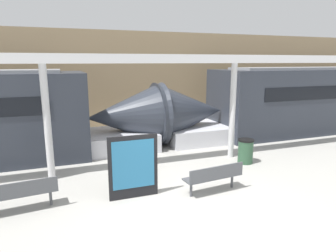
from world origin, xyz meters
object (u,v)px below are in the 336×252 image
(train_left, at_px, (332,99))
(bench_far, at_px, (18,193))
(trash_bin, at_px, (246,151))
(poster_board, at_px, (133,167))
(bench_near, at_px, (214,176))
(support_column_near, at_px, (232,111))
(support_column_far, at_px, (47,124))

(train_left, height_order, bench_far, train_left)
(trash_bin, bearing_deg, poster_board, -163.12)
(bench_near, relative_size, support_column_near, 0.50)
(bench_near, bearing_deg, train_left, 21.75)
(bench_near, relative_size, support_column_far, 0.50)
(train_left, height_order, bench_near, train_left)
(bench_far, bearing_deg, support_column_far, 63.97)
(bench_far, xyz_separation_m, support_column_near, (6.94, 1.93, 1.22))
(trash_bin, distance_m, support_column_far, 6.52)
(bench_near, height_order, trash_bin, trash_bin)
(bench_near, height_order, bench_far, same)
(train_left, height_order, support_column_near, support_column_near)
(train_left, distance_m, bench_far, 15.39)
(poster_board, relative_size, support_column_near, 0.49)
(trash_bin, bearing_deg, support_column_far, 172.96)
(support_column_near, bearing_deg, bench_far, -164.45)
(bench_near, distance_m, trash_bin, 2.85)
(support_column_near, xyz_separation_m, support_column_far, (-6.24, 0.00, 0.00))
(support_column_near, height_order, support_column_far, same)
(bench_near, height_order, support_column_near, support_column_near)
(bench_near, xyz_separation_m, support_column_far, (-4.13, 2.56, 1.22))
(train_left, distance_m, bench_near, 11.16)
(bench_near, distance_m, bench_far, 4.87)
(train_left, xyz_separation_m, bench_far, (-14.69, -4.49, -1.02))
(bench_far, height_order, support_column_near, support_column_near)
(bench_far, height_order, support_column_far, support_column_far)
(support_column_far, bearing_deg, train_left, 10.36)
(train_left, relative_size, bench_near, 11.45)
(bench_near, xyz_separation_m, support_column_near, (2.11, 2.56, 1.22))
(bench_near, height_order, poster_board, poster_board)
(train_left, bearing_deg, trash_bin, -156.38)
(trash_bin, height_order, poster_board, poster_board)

